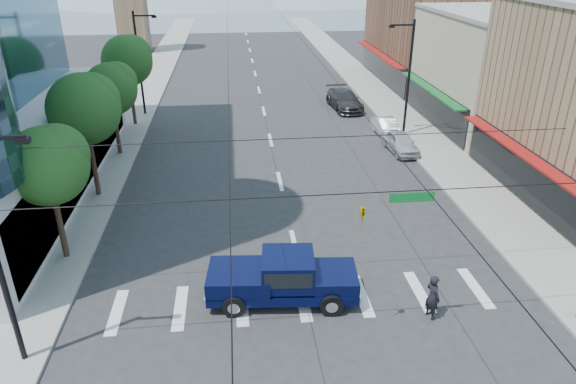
{
  "coord_description": "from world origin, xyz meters",
  "views": [
    {
      "loc": [
        -2.76,
        -16.3,
        13.69
      ],
      "look_at": [
        -0.33,
        6.05,
        3.0
      ],
      "focal_mm": 32.0,
      "sensor_mm": 36.0,
      "label": 1
    }
  ],
  "objects_px": {
    "pickup_truck": "(282,277)",
    "pedestrian": "(433,297)",
    "parked_car_near": "(401,142)",
    "parked_car_mid": "(386,127)",
    "parked_car_far": "(344,100)"
  },
  "relations": [
    {
      "from": "parked_car_mid",
      "to": "parked_car_far",
      "type": "relative_size",
      "value": 0.69
    },
    {
      "from": "pickup_truck",
      "to": "pedestrian",
      "type": "distance_m",
      "value": 6.21
    },
    {
      "from": "pedestrian",
      "to": "parked_car_far",
      "type": "bearing_deg",
      "value": -24.74
    },
    {
      "from": "pedestrian",
      "to": "parked_car_far",
      "type": "relative_size",
      "value": 0.34
    },
    {
      "from": "parked_car_mid",
      "to": "parked_car_near",
      "type": "bearing_deg",
      "value": -92.9
    },
    {
      "from": "pickup_truck",
      "to": "parked_car_near",
      "type": "relative_size",
      "value": 1.52
    },
    {
      "from": "parked_car_mid",
      "to": "pickup_truck",
      "type": "bearing_deg",
      "value": -119.98
    },
    {
      "from": "pickup_truck",
      "to": "pedestrian",
      "type": "relative_size",
      "value": 3.31
    },
    {
      "from": "parked_car_near",
      "to": "parked_car_mid",
      "type": "distance_m",
      "value": 3.74
    },
    {
      "from": "parked_car_mid",
      "to": "parked_car_far",
      "type": "distance_m",
      "value": 8.09
    },
    {
      "from": "parked_car_near",
      "to": "parked_car_mid",
      "type": "xyz_separation_m",
      "value": [
        0.0,
        3.74,
        -0.06
      ]
    },
    {
      "from": "pickup_truck",
      "to": "parked_car_far",
      "type": "bearing_deg",
      "value": 78.04
    },
    {
      "from": "pedestrian",
      "to": "parked_car_near",
      "type": "bearing_deg",
      "value": -33.28
    },
    {
      "from": "pickup_truck",
      "to": "parked_car_near",
      "type": "distance_m",
      "value": 19.75
    },
    {
      "from": "pickup_truck",
      "to": "parked_car_far",
      "type": "height_order",
      "value": "pickup_truck"
    }
  ]
}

